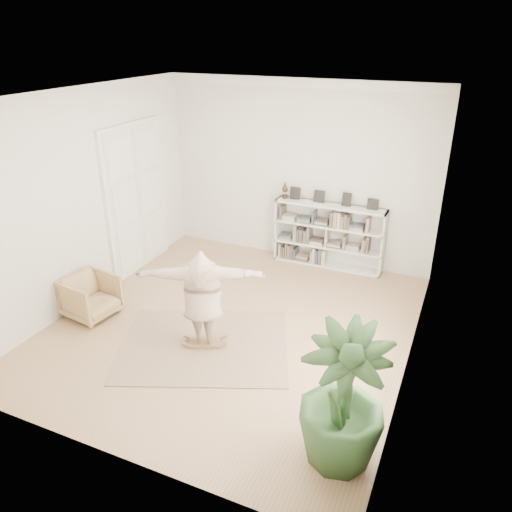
{
  "coord_description": "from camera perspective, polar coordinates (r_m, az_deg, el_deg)",
  "views": [
    {
      "loc": [
        3.15,
        -6.2,
        4.43
      ],
      "look_at": [
        0.23,
        0.4,
        1.12
      ],
      "focal_mm": 35.0,
      "sensor_mm": 36.0,
      "label": 1
    }
  ],
  "objects": [
    {
      "name": "bookshelf",
      "position": [
        10.07,
        8.26,
        2.27
      ],
      "size": [
        2.2,
        0.35,
        1.64
      ],
      "color": "silver",
      "rests_on": "floor"
    },
    {
      "name": "rocker_board",
      "position": [
        7.76,
        -5.89,
        -9.73
      ],
      "size": [
        0.53,
        0.43,
        0.1
      ],
      "rotation": [
        0.0,
        0.0,
        0.39
      ],
      "color": "brown",
      "rests_on": "rug"
    },
    {
      "name": "person",
      "position": [
        7.33,
        -6.16,
        -4.5
      ],
      "size": [
        1.91,
        1.18,
        1.51
      ],
      "primitive_type": "imported",
      "rotation": [
        0.0,
        0.0,
        3.54
      ],
      "color": "tan",
      "rests_on": "rocker_board"
    },
    {
      "name": "armchair",
      "position": [
        8.76,
        -18.35,
        -4.43
      ],
      "size": [
        0.89,
        0.87,
        0.71
      ],
      "primitive_type": "imported",
      "rotation": [
        0.0,
        0.0,
        1.41
      ],
      "color": "#A58057",
      "rests_on": "floor"
    },
    {
      "name": "floor",
      "position": [
        8.24,
        -2.62,
        -7.87
      ],
      "size": [
        6.0,
        6.0,
        0.0
      ],
      "primitive_type": "plane",
      "color": "#A27953",
      "rests_on": "ground"
    },
    {
      "name": "room_shell",
      "position": [
        9.71,
        5.1,
        19.14
      ],
      "size": [
        6.0,
        6.0,
        6.0
      ],
      "color": "silver",
      "rests_on": "floor"
    },
    {
      "name": "rug",
      "position": [
        7.79,
        -5.87,
        -10.06
      ],
      "size": [
        3.08,
        2.81,
        0.02
      ],
      "primitive_type": "cube",
      "rotation": [
        0.0,
        0.0,
        0.39
      ],
      "color": "tan",
      "rests_on": "floor"
    },
    {
      "name": "houseplant",
      "position": [
        5.57,
        9.86,
        -15.7
      ],
      "size": [
        0.99,
        0.99,
        1.7
      ],
      "primitive_type": "imported",
      "rotation": [
        0.0,
        0.0,
        -0.04
      ],
      "color": "#305229",
      "rests_on": "floor"
    },
    {
      "name": "doors",
      "position": [
        9.98,
        -13.52,
        6.3
      ],
      "size": [
        0.09,
        1.78,
        2.92
      ],
      "color": "white",
      "rests_on": "floor"
    }
  ]
}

